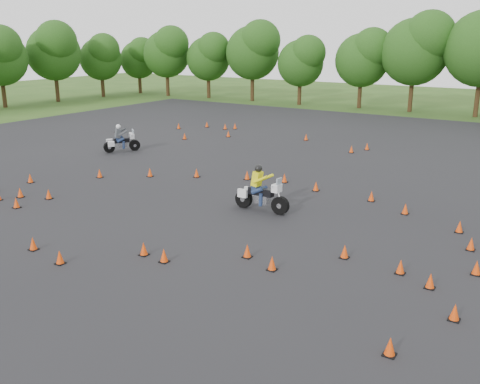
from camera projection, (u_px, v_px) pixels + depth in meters
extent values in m
plane|color=#2D5119|center=(178.00, 252.00, 18.70)|extent=(140.00, 140.00, 0.00)
plane|color=black|center=(264.00, 207.00, 23.54)|extent=(62.00, 62.00, 0.00)
cone|color=#E74209|center=(20.00, 193.00, 24.95)|extent=(0.26, 0.26, 0.45)
cone|color=#E74209|center=(345.00, 252.00, 18.10)|extent=(0.26, 0.26, 0.45)
cone|color=#E74209|center=(247.00, 251.00, 18.16)|extent=(0.26, 0.26, 0.45)
cone|color=#E74209|center=(179.00, 126.00, 43.43)|extent=(0.26, 0.26, 0.45)
cone|color=#E74209|center=(228.00, 134.00, 39.97)|extent=(0.26, 0.26, 0.45)
cone|color=#E74209|center=(316.00, 186.00, 25.99)|extent=(0.26, 0.26, 0.45)
cone|color=#E74209|center=(30.00, 178.00, 27.46)|extent=(0.26, 0.26, 0.45)
cone|color=#E74209|center=(49.00, 194.00, 24.70)|extent=(0.26, 0.26, 0.45)
cone|color=#E74209|center=(405.00, 209.00, 22.59)|extent=(0.26, 0.26, 0.45)
cone|color=#E74209|center=(306.00, 137.00, 38.66)|extent=(0.26, 0.26, 0.45)
cone|color=#E74209|center=(33.00, 244.00, 18.79)|extent=(0.26, 0.26, 0.45)
cone|color=#E74209|center=(272.00, 264.00, 17.17)|extent=(0.26, 0.26, 0.45)
cone|color=#E74209|center=(471.00, 244.00, 18.77)|extent=(0.26, 0.26, 0.45)
cone|color=#E74209|center=(367.00, 147.00, 35.39)|extent=(0.26, 0.26, 0.45)
cone|color=#E74209|center=(197.00, 173.00, 28.51)|extent=(0.26, 0.26, 0.45)
cone|color=#E74209|center=(116.00, 129.00, 41.91)|extent=(0.26, 0.26, 0.45)
cone|color=#E74209|center=(164.00, 256.00, 17.78)|extent=(0.26, 0.26, 0.45)
cone|color=#E74209|center=(351.00, 149.00, 34.52)|extent=(0.26, 0.26, 0.45)
cone|color=#E74209|center=(235.00, 126.00, 43.40)|extent=(0.26, 0.26, 0.45)
cone|color=#E74209|center=(207.00, 124.00, 44.27)|extent=(0.26, 0.26, 0.45)
cone|color=#E74209|center=(460.00, 227.00, 20.47)|extent=(0.26, 0.26, 0.45)
cone|color=#E74209|center=(400.00, 267.00, 16.91)|extent=(0.26, 0.26, 0.45)
cone|color=#E74209|center=(455.00, 312.00, 14.13)|extent=(0.26, 0.26, 0.45)
cone|color=#E74209|center=(144.00, 249.00, 18.34)|extent=(0.26, 0.26, 0.45)
cone|color=#E74209|center=(225.00, 127.00, 43.23)|extent=(0.26, 0.26, 0.45)
cone|color=#E74209|center=(371.00, 196.00, 24.37)|extent=(0.26, 0.26, 0.45)
cone|color=#E74209|center=(476.00, 268.00, 16.84)|extent=(0.26, 0.26, 0.45)
cone|color=#E74209|center=(284.00, 178.00, 27.49)|extent=(0.26, 0.26, 0.45)
cone|color=#E74209|center=(430.00, 281.00, 15.93)|extent=(0.26, 0.26, 0.45)
cone|color=#E74209|center=(60.00, 257.00, 17.64)|extent=(0.26, 0.26, 0.45)
cone|color=#E74209|center=(100.00, 173.00, 28.44)|extent=(0.26, 0.26, 0.45)
cone|color=#E74209|center=(247.00, 175.00, 28.05)|extent=(0.26, 0.26, 0.45)
cone|color=#E74209|center=(390.00, 347.00, 12.56)|extent=(0.26, 0.26, 0.45)
cone|color=#E74209|center=(150.00, 172.00, 28.65)|extent=(0.26, 0.26, 0.45)
cone|color=#E74209|center=(16.00, 203.00, 23.41)|extent=(0.26, 0.26, 0.45)
cone|color=#E74209|center=(185.00, 136.00, 39.02)|extent=(0.26, 0.26, 0.45)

